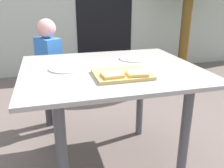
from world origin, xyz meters
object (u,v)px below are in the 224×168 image
Objects in this scene: dining_table at (111,85)px; child_left at (50,69)px; plate_white_left at (66,68)px; plate_white_right at (134,58)px; pizza_slice_near_right at (137,73)px; pizza_slice_near_left at (112,75)px; cutting_board at (122,74)px.

child_left is at bearing 118.63° from dining_table.
plate_white_left and plate_white_right have the same top height.
plate_white_left is 0.68m from child_left.
pizza_slice_near_right reaches higher than plate_white_left.
pizza_slice_near_right is (0.14, -0.01, 0.00)m from pizza_slice_near_left.
cutting_board is at bearing -37.20° from plate_white_left.
pizza_slice_near_right is (0.07, -0.06, 0.02)m from cutting_board.
plate_white_right is (0.23, 0.18, 0.12)m from dining_table.
plate_white_right is (0.21, 0.36, -0.00)m from cutting_board.
pizza_slice_near_left reaches higher than plate_white_left.
dining_table is 0.23m from cutting_board.
pizza_slice_near_right is at bearing -63.68° from child_left.
cutting_board is 0.42m from plate_white_right.
child_left is (-0.32, 0.93, -0.21)m from pizza_slice_near_left.
cutting_board reaches higher than plate_white_right.
plate_white_right is at bearing 55.81° from pizza_slice_near_left.
child_left reaches higher than pizza_slice_near_left.
cutting_board is 2.61× the size of pizza_slice_near_right.
plate_white_left is at bearing 142.80° from cutting_board.
dining_table is at bearing 109.42° from pizza_slice_near_right.
pizza_slice_near_right is (0.09, -0.25, 0.15)m from dining_table.
plate_white_right is (0.14, 0.43, -0.02)m from pizza_slice_near_right.
pizza_slice_near_left is 1.01m from child_left.
dining_table is 5.26× the size of plate_white_left.
plate_white_left is 1.00× the size of plate_white_right.
dining_table is at bearing -8.56° from plate_white_left.
plate_white_right is at bearing 59.98° from cutting_board.
plate_white_left is at bearing 128.86° from pizza_slice_near_left.
pizza_slice_near_left is at bearing -124.19° from plate_white_right.
plate_white_right is at bearing 14.56° from plate_white_left.
pizza_slice_near_right is 0.45m from plate_white_right.
plate_white_left is at bearing 141.84° from pizza_slice_near_right.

